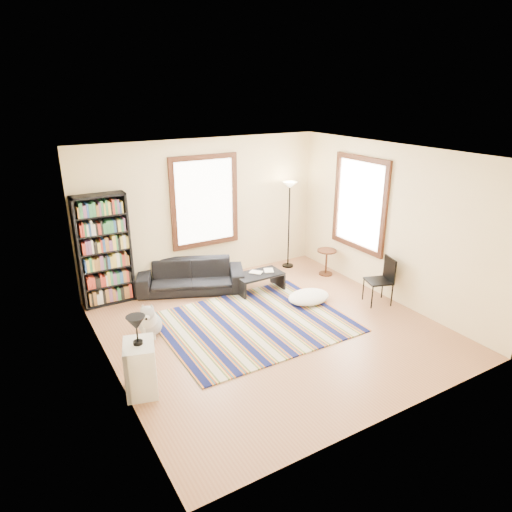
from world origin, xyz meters
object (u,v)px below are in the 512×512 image
side_table (326,262)px  white_cabinet (141,368)px  sofa (191,276)px  bookshelf (104,251)px  floor_lamp (289,225)px  dog (150,318)px  coffee_table (259,282)px  folding_chair (378,281)px  floor_cushion (309,297)px

side_table → white_cabinet: 4.88m
sofa → side_table: sofa is taller
bookshelf → floor_lamp: bookshelf is taller
bookshelf → dog: 1.67m
coffee_table → folding_chair: 2.21m
dog → floor_lamp: bearing=44.2°
bookshelf → floor_lamp: bearing=-2.6°
floor_cushion → bookshelf: bearing=149.6°
coffee_table → side_table: size_ratio=1.67×
bookshelf → side_table: bookshelf is taller
sofa → folding_chair: size_ratio=2.31×
dog → side_table: bearing=31.3°
folding_chair → dog: (-3.90, 1.00, -0.14)m
floor_lamp → dog: floor_lamp is taller
floor_lamp → side_table: size_ratio=3.44×
bookshelf → folding_chair: 4.89m
folding_chair → sofa: bearing=158.4°
floor_cushion → floor_lamp: floor_lamp is taller
sofa → floor_cushion: size_ratio=2.48×
white_cabinet → dog: white_cabinet is taller
folding_chair → white_cabinet: bearing=-157.3°
bookshelf → dog: size_ratio=3.46×
bookshelf → coffee_table: bearing=-20.2°
bookshelf → floor_cushion: (3.13, -1.83, -0.90)m
floor_lamp → side_table: floor_lamp is taller
floor_cushion → floor_lamp: 1.97m
side_table → folding_chair: folding_chair is taller
floor_cushion → dog: (-2.85, 0.34, 0.19)m
coffee_table → dog: 2.38m
coffee_table → side_table: (1.63, -0.01, 0.09)m
coffee_table → floor_cushion: bearing=-58.7°
sofa → coffee_table: 1.30m
folding_chair → white_cabinet: size_ratio=1.23×
floor_lamp → side_table: (0.42, -0.79, -0.66)m
floor_cushion → side_table: 1.41m
sofa → white_cabinet: (-1.77, -2.58, 0.06)m
bookshelf → floor_lamp: (3.80, -0.17, -0.07)m
coffee_table → floor_lamp: 1.62m
bookshelf → side_table: bearing=-12.8°
coffee_table → folding_chair: size_ratio=1.05×
floor_cushion → folding_chair: 1.27m
floor_lamp → white_cabinet: bearing=-146.7°
white_cabinet → folding_chair: bearing=21.2°
bookshelf → white_cabinet: bookshelf is taller
white_cabinet → sofa: bearing=72.1°
floor_cushion → floor_lamp: (0.67, 1.66, 0.83)m
coffee_table → floor_lamp: size_ratio=0.48×
side_table → coffee_table: bearing=179.8°
coffee_table → white_cabinet: bearing=-146.6°
floor_cushion → white_cabinet: bearing=-163.4°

